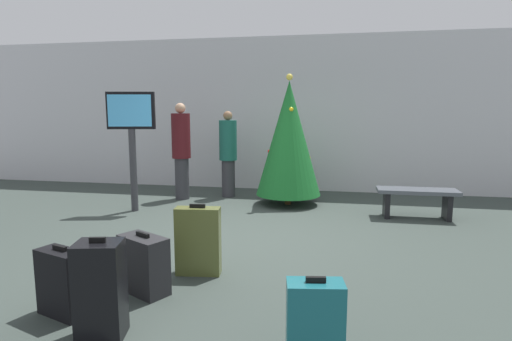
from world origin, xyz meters
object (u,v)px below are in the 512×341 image
object	(u,v)px
holiday_tree	(289,138)
waiting_bench	(417,197)
traveller_1	(228,152)
suitcase_4	(62,283)
suitcase_2	(100,290)
suitcase_3	(315,319)
suitcase_1	(198,241)
traveller_0	(181,149)
suitcase_0	(144,265)
flight_info_kiosk	(132,130)

from	to	relation	value
holiday_tree	waiting_bench	bearing A→B (deg)	-16.11
traveller_1	suitcase_4	bearing A→B (deg)	-91.61
suitcase_2	suitcase_3	world-z (taller)	suitcase_2
traveller_1	suitcase_3	distance (m)	5.66
suitcase_1	traveller_0	bearing A→B (deg)	113.34
holiday_tree	traveller_1	world-z (taller)	holiday_tree
traveller_1	suitcase_4	xyz separation A→B (m)	(-0.14, -5.05, -0.62)
traveller_0	suitcase_3	size ratio (longest dim) A/B	3.19
suitcase_1	suitcase_3	distance (m)	1.82
suitcase_4	traveller_0	bearing A→B (deg)	98.53
suitcase_3	suitcase_4	xyz separation A→B (m)	(-2.14, 0.21, 0.01)
holiday_tree	suitcase_1	world-z (taller)	holiday_tree
holiday_tree	suitcase_4	distance (m)	4.89
traveller_1	suitcase_4	distance (m)	5.09
suitcase_0	suitcase_1	xyz separation A→B (m)	(0.36, 0.53, 0.09)
suitcase_0	suitcase_2	bearing A→B (deg)	-87.25
waiting_bench	suitcase_1	xyz separation A→B (m)	(-2.73, -2.88, 0.01)
holiday_tree	traveller_1	xyz separation A→B (m)	(-1.28, 0.47, -0.32)
waiting_bench	suitcase_0	distance (m)	4.61
waiting_bench	traveller_1	xyz separation A→B (m)	(-3.44, 1.10, 0.56)
traveller_1	suitcase_3	xyz separation A→B (m)	(2.00, -5.26, -0.63)
suitcase_0	suitcase_3	size ratio (longest dim) A/B	1.00
suitcase_3	waiting_bench	bearing A→B (deg)	70.96
suitcase_4	holiday_tree	bearing A→B (deg)	72.81
holiday_tree	traveller_0	bearing A→B (deg)	177.92
traveller_1	suitcase_3	world-z (taller)	traveller_1
traveller_0	suitcase_3	xyz separation A→B (m)	(2.84, -4.87, -0.72)
flight_info_kiosk	suitcase_3	size ratio (longest dim) A/B	3.47
holiday_tree	traveller_0	world-z (taller)	holiday_tree
suitcase_1	suitcase_4	size ratio (longest dim) A/B	1.25
flight_info_kiosk	waiting_bench	xyz separation A→B (m)	(4.74, 0.40, -1.07)
suitcase_2	suitcase_4	xyz separation A→B (m)	(-0.52, 0.26, -0.09)
flight_info_kiosk	traveller_0	bearing A→B (deg)	67.23
holiday_tree	suitcase_4	xyz separation A→B (m)	(-1.42, -4.58, -0.94)
traveller_1	suitcase_1	xyz separation A→B (m)	(0.71, -3.98, -0.55)
traveller_0	traveller_1	size ratio (longest dim) A/B	1.09
flight_info_kiosk	suitcase_4	size ratio (longest dim) A/B	3.35
flight_info_kiosk	suitcase_2	size ratio (longest dim) A/B	2.57
traveller_1	suitcase_2	distance (m)	5.36
flight_info_kiosk	suitcase_0	world-z (taller)	flight_info_kiosk
flight_info_kiosk	traveller_1	distance (m)	2.05
flight_info_kiosk	waiting_bench	size ratio (longest dim) A/B	1.64
suitcase_1	suitcase_2	world-z (taller)	suitcase_2
holiday_tree	waiting_bench	size ratio (longest dim) A/B	1.91
holiday_tree	suitcase_2	bearing A→B (deg)	-100.45
suitcase_3	suitcase_1	bearing A→B (deg)	135.33
suitcase_3	suitcase_0	bearing A→B (deg)	155.83
traveller_0	suitcase_2	world-z (taller)	traveller_0
flight_info_kiosk	suitcase_0	size ratio (longest dim) A/B	3.45
holiday_tree	flight_info_kiosk	bearing A→B (deg)	-158.38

